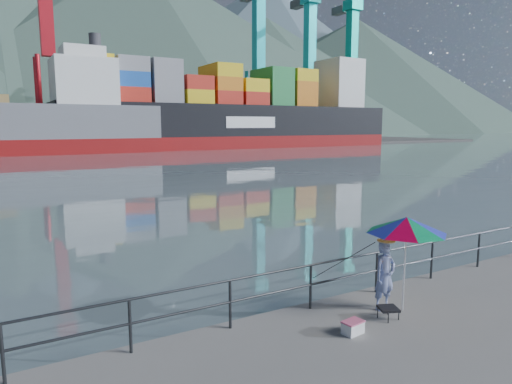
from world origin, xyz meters
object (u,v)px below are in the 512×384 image
at_px(cooler_bag, 353,328).
at_px(container_ship, 245,116).
at_px(fisherman, 385,276).
at_px(beach_umbrella, 407,225).

xyz_separation_m(cooler_bag, container_ship, (36.45, 70.95, 5.68)).
bearing_deg(container_ship, fisherman, -116.47).
bearing_deg(container_ship, beach_umbrella, -116.17).
xyz_separation_m(fisherman, container_ship, (35.03, 70.37, 5.03)).
distance_m(cooler_bag, container_ship, 79.97).
distance_m(beach_umbrella, container_ship, 78.79).
relative_size(fisherman, beach_umbrella, 0.73).
bearing_deg(beach_umbrella, container_ship, 63.83).
xyz_separation_m(beach_umbrella, cooler_bag, (-1.74, -0.32, -1.80)).
distance_m(beach_umbrella, cooler_bag, 2.53).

